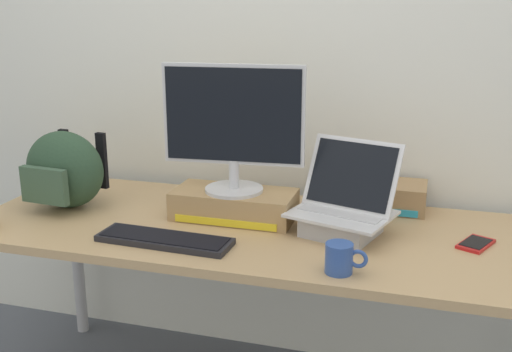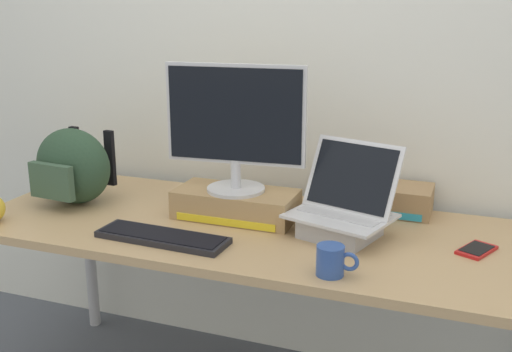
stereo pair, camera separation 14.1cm
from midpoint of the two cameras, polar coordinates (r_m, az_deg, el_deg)
back_wall at (r=2.46m, az=1.55°, el=11.74°), size 7.00×0.10×2.60m
desk at (r=2.15m, az=-1.89°, el=-6.28°), size 1.99×0.76×0.73m
toner_box_yellow at (r=2.19m, az=-3.87°, el=-2.66°), size 0.43×0.21×0.10m
desktop_monitor at (r=2.12m, az=-4.02°, el=4.65°), size 0.49×0.21×0.44m
open_laptop at (r=2.05m, az=6.09°, el=-3.65°), size 0.37×0.33×0.30m
external_keyboard at (r=2.02m, az=-10.45°, el=-5.82°), size 0.45×0.15×0.02m
messenger_backpack at (r=2.41m, az=-18.92°, el=0.51°), size 0.33×0.27×0.29m
coffee_mug at (r=1.77m, az=5.53°, el=-7.61°), size 0.12×0.08×0.09m
cell_phone at (r=2.06m, az=17.82°, el=-6.01°), size 0.13×0.16×0.01m
toner_box_cyan at (r=2.33m, az=9.88°, el=-1.77°), size 0.32×0.18×0.10m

